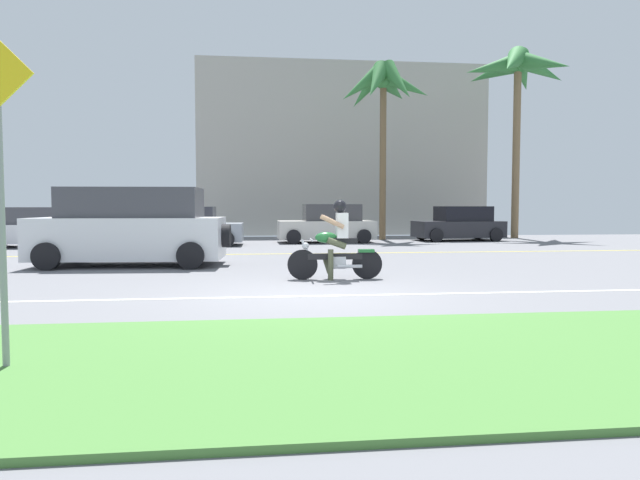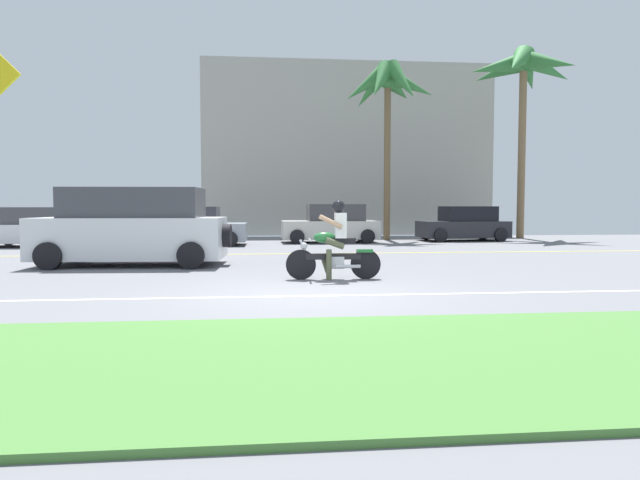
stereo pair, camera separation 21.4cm
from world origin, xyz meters
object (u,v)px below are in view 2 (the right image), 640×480
(parked_car_3, at_px, (464,225))
(parked_car_2, at_px, (331,225))
(motorcyclist, at_px, (334,246))
(parked_car_1, at_px, (192,227))
(parked_car_0, at_px, (36,228))
(palm_tree_0, at_px, (523,72))
(suv_nearby, at_px, (133,228))
(palm_tree_1, at_px, (388,90))

(parked_car_3, bearing_deg, parked_car_2, -174.45)
(motorcyclist, distance_m, parked_car_3, 13.96)
(parked_car_1, bearing_deg, parked_car_0, -178.43)
(motorcyclist, height_order, parked_car_0, motorcyclist)
(parked_car_1, bearing_deg, palm_tree_0, 12.91)
(suv_nearby, xyz_separation_m, palm_tree_0, (14.89, 10.39, 6.53))
(parked_car_0, xyz_separation_m, parked_car_3, (16.61, 1.85, 0.01))
(suv_nearby, height_order, palm_tree_0, palm_tree_0)
(parked_car_0, xyz_separation_m, parked_car_1, (5.53, 0.15, 0.01))
(motorcyclist, bearing_deg, suv_nearby, 145.21)
(parked_car_1, distance_m, palm_tree_0, 16.14)
(parked_car_3, bearing_deg, parked_car_0, -173.63)
(suv_nearby, distance_m, parked_car_0, 8.53)
(motorcyclist, distance_m, parked_car_2, 11.56)
(motorcyclist, bearing_deg, parked_car_1, 111.21)
(parked_car_3, xyz_separation_m, palm_tree_0, (3.19, 1.57, 6.78))
(parked_car_2, bearing_deg, parked_car_1, -167.92)
(parked_car_1, distance_m, parked_car_3, 11.21)
(palm_tree_0, bearing_deg, parked_car_1, -167.09)
(parked_car_2, relative_size, palm_tree_0, 0.44)
(parked_car_1, relative_size, palm_tree_1, 0.51)
(parked_car_1, xyz_separation_m, palm_tree_0, (14.27, 3.27, 6.78))
(motorcyclist, xyz_separation_m, palm_tree_1, (3.96, 12.98, 5.73))
(motorcyclist, distance_m, suv_nearby, 5.64)
(parked_car_0, distance_m, parked_car_1, 5.53)
(parked_car_2, height_order, palm_tree_1, palm_tree_1)
(parked_car_3, relative_size, palm_tree_0, 0.43)
(parked_car_0, bearing_deg, parked_car_2, 6.80)
(parked_car_0, relative_size, parked_car_3, 1.01)
(parked_car_0, bearing_deg, parked_car_3, 6.37)
(motorcyclist, relative_size, parked_car_1, 0.49)
(suv_nearby, height_order, parked_car_3, suv_nearby)
(suv_nearby, xyz_separation_m, parked_car_1, (0.61, 7.12, -0.25))
(parked_car_2, relative_size, palm_tree_1, 0.51)
(suv_nearby, xyz_separation_m, parked_car_2, (5.98, 8.27, -0.21))
(parked_car_0, height_order, palm_tree_0, palm_tree_0)
(parked_car_2, distance_m, parked_car_3, 5.74)
(parked_car_1, xyz_separation_m, palm_tree_1, (7.97, 2.65, 5.73))
(parked_car_3, bearing_deg, parked_car_1, -171.26)
(parked_car_3, height_order, palm_tree_0, palm_tree_0)
(parked_car_2, bearing_deg, palm_tree_1, 29.91)
(parked_car_0, height_order, parked_car_2, parked_car_2)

